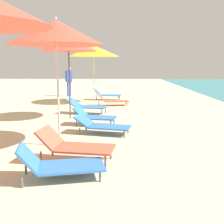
{
  "coord_description": "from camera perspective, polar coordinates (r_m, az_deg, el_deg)",
  "views": [
    {
      "loc": [
        1.93,
        4.15,
        1.94
      ],
      "look_at": [
        1.83,
        9.11,
        1.08
      ],
      "focal_mm": 44.81,
      "sensor_mm": 36.0,
      "label": 1
    }
  ],
  "objects": [
    {
      "name": "lounger_third_shoreside",
      "position": [
        4.91,
        -10.78,
        -10.33
      ],
      "size": [
        1.53,
        0.94,
        0.6
      ],
      "rotation": [
        0.0,
        0.0,
        0.21
      ],
      "color": "blue",
      "rests_on": "ground"
    },
    {
      "name": "umbrella_fourth",
      "position": [
        6.6,
        -11.33,
        15.58
      ],
      "size": [
        2.16,
        2.16,
        2.96
      ],
      "color": "silver",
      "rests_on": "ground"
    },
    {
      "name": "lounger_fourth_shoreside",
      "position": [
        7.79,
        -2.04,
        -2.67
      ],
      "size": [
        1.64,
        0.96,
        0.51
      ],
      "rotation": [
        0.0,
        0.0,
        -0.24
      ],
      "color": "blue",
      "rests_on": "ground"
    },
    {
      "name": "lounger_fourth_inland",
      "position": [
        5.62,
        -7.67,
        -6.75
      ],
      "size": [
        1.56,
        0.89,
        0.67
      ],
      "rotation": [
        0.0,
        0.0,
        -0.15
      ],
      "color": "#D8593F",
      "rests_on": "ground"
    },
    {
      "name": "umbrella_fifth",
      "position": [
        9.96,
        -8.88,
        13.68
      ],
      "size": [
        1.99,
        1.99,
        2.95
      ],
      "color": "#4C4C51",
      "rests_on": "ground"
    },
    {
      "name": "lounger_fifth_shoreside",
      "position": [
        10.93,
        -5.21,
        1.27
      ],
      "size": [
        1.64,
        0.97,
        0.58
      ],
      "rotation": [
        0.0,
        0.0,
        -0.21
      ],
      "color": "blue",
      "rests_on": "ground"
    },
    {
      "name": "lounger_fifth_inland",
      "position": [
        8.88,
        -3.63,
        -0.84
      ],
      "size": [
        1.4,
        0.86,
        0.58
      ],
      "rotation": [
        0.0,
        0.0,
        -0.16
      ],
      "color": "blue",
      "rests_on": "ground"
    },
    {
      "name": "umbrella_farthest",
      "position": [
        13.95,
        -3.75,
        12.29
      ],
      "size": [
        2.52,
        2.52,
        2.86
      ],
      "color": "silver",
      "rests_on": "ground"
    },
    {
      "name": "lounger_farthest_shoreside",
      "position": [
        15.08,
        -1.14,
        3.65
      ],
      "size": [
        1.55,
        0.84,
        0.65
      ],
      "rotation": [
        0.0,
        0.0,
        -0.11
      ],
      "color": "blue",
      "rests_on": "ground"
    },
    {
      "name": "lounger_farthest_inland",
      "position": [
        13.05,
        -0.04,
        2.48
      ],
      "size": [
        1.51,
        0.69,
        0.62
      ],
      "rotation": [
        0.0,
        0.0,
        0.09
      ],
      "color": "#D8593F",
      "rests_on": "ground"
    },
    {
      "name": "person_walking_near",
      "position": [
        16.95,
        -8.8,
        6.83
      ],
      "size": [
        0.42,
        0.39,
        1.76
      ],
      "rotation": [
        0.0,
        0.0,
        2.21
      ],
      "color": "#334CB2",
      "rests_on": "ground"
    }
  ]
}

